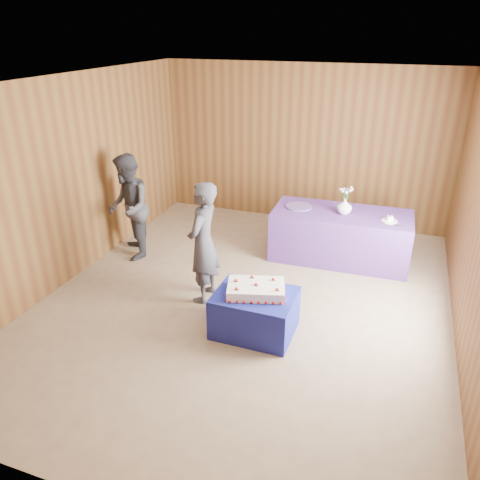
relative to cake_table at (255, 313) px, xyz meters
The scene contains 13 objects.
ground 0.70m from the cake_table, 117.94° to the left, with size 6.00×6.00×0.00m, color gray.
room_shell 1.69m from the cake_table, 117.94° to the left, with size 5.04×6.04×2.72m.
cake_table is the anchor object (origin of this frame).
serving_table 2.29m from the cake_table, 74.13° to the left, with size 2.00×0.90×0.75m, color #523798.
sheet_cake 0.31m from the cake_table, 71.39° to the left, with size 0.76×0.61×0.15m.
vase 2.34m from the cake_table, 73.29° to the left, with size 0.22×0.22×0.23m, color white.
flower_spray 2.42m from the cake_table, 73.29° to the left, with size 0.20×0.20×0.15m.
platter 2.26m from the cake_table, 90.72° to the left, with size 0.39×0.39×0.02m, color #604A94.
plate 2.51m from the cake_table, 58.14° to the left, with size 0.22×0.22×0.01m, color white.
cake_slice 2.51m from the cake_table, 58.13° to the left, with size 0.10×0.09×0.09m.
knife 2.43m from the cake_table, 55.35° to the left, with size 0.26×0.02×0.00m, color #BBBCC0.
guest_left 1.11m from the cake_table, 150.05° to the left, with size 0.57×0.38×1.57m, color #363740.
guest_right 2.73m from the cake_table, 152.49° to the left, with size 0.77×0.60×1.58m, color #34353E.
Camera 1 is at (1.66, -4.88, 3.26)m, focal length 35.00 mm.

